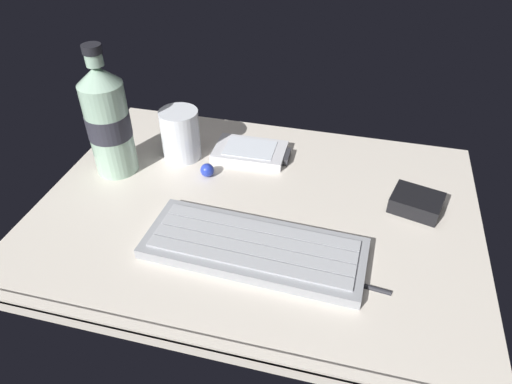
% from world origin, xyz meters
% --- Properties ---
extents(ground_plane, '(0.64, 0.48, 0.03)m').
position_xyz_m(ground_plane, '(0.00, -0.00, -0.01)').
color(ground_plane, beige).
extents(keyboard, '(0.29, 0.12, 0.02)m').
position_xyz_m(keyboard, '(0.02, -0.09, 0.01)').
color(keyboard, '#93969B').
rests_on(keyboard, ground_plane).
extents(handheld_device, '(0.13, 0.08, 0.02)m').
position_xyz_m(handheld_device, '(-0.04, 0.13, 0.01)').
color(handheld_device, silver).
rests_on(handheld_device, ground_plane).
extents(juice_cup, '(0.06, 0.06, 0.09)m').
position_xyz_m(juice_cup, '(-0.15, 0.10, 0.04)').
color(juice_cup, silver).
rests_on(juice_cup, ground_plane).
extents(water_bottle, '(0.07, 0.07, 0.21)m').
position_xyz_m(water_bottle, '(-0.24, 0.04, 0.09)').
color(water_bottle, '#9EC1A8').
rests_on(water_bottle, ground_plane).
extents(charger_block, '(0.08, 0.07, 0.02)m').
position_xyz_m(charger_block, '(0.23, 0.05, 0.01)').
color(charger_block, black).
rests_on(charger_block, ground_plane).
extents(trackball_mouse, '(0.02, 0.02, 0.02)m').
position_xyz_m(trackball_mouse, '(-0.10, 0.06, 0.01)').
color(trackball_mouse, '#2338B2').
rests_on(trackball_mouse, ground_plane).
extents(stylus_pen, '(0.10, 0.02, 0.01)m').
position_xyz_m(stylus_pen, '(0.15, -0.11, 0.00)').
color(stylus_pen, '#26262B').
rests_on(stylus_pen, ground_plane).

